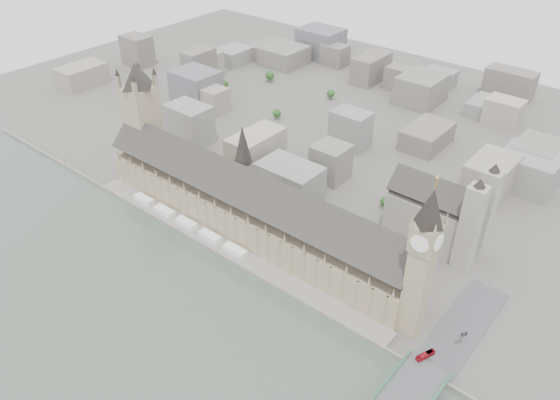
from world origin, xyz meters
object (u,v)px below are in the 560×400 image
Objects in this scene: westminster_abbey at (439,214)px; red_bus_north at (426,355)px; palace_of_westminster at (249,206)px; elizabeth_tower at (423,255)px; car_approach at (463,335)px; victoria_tower at (142,116)px.

red_bus_north is (47.11, -107.95, -13.18)m from westminster_abbey.
palace_of_westminster is 142.94m from elizabeth_tower.
palace_of_westminster is 167.83m from car_approach.
westminster_abbey is (110.92, 75.30, 2.38)m from palace_of_westminster.
victoria_tower is 17.96× the size of car_approach.
elizabeth_tower reaches higher than westminster_abbey.
victoria_tower is 244.79m from westminster_abbey.
elizabeth_tower is at bearing -145.57° from car_approach.
victoria_tower is at bearing -160.63° from car_approach.
westminster_abbey reaches higher than red_bus_north.
victoria_tower is (-122.00, 6.30, 32.50)m from palace_of_westminster.
westminster_abbey reaches higher than palace_of_westminster.
westminster_abbey is 99.16m from car_approach.
palace_of_westminster is at bearing 175.15° from elizabeth_tower.
palace_of_westminster reaches higher than red_bus_north.
palace_of_westminster is at bearing -160.11° from car_approach.
elizabeth_tower is 9.05× the size of red_bus_north.
red_bus_north is (280.04, -38.95, -43.30)m from victoria_tower.
palace_of_westminster is 47.60× the size of car_approach.
victoria_tower is at bearing -163.50° from westminster_abbey.
red_bus_north is at bearing -46.28° from elizabeth_tower.
westminster_abbey is (232.92, 69.00, -30.12)m from victoria_tower.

